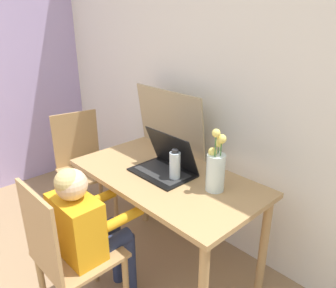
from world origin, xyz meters
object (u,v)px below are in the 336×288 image
(chair_spare, at_px, (83,166))
(flower_vase, at_px, (216,168))
(chair_occupied, at_px, (68,255))
(laptop, at_px, (166,163))
(water_bottle, at_px, (175,166))
(person_seated, at_px, (87,224))

(chair_spare, bearing_deg, flower_vase, -74.62)
(chair_occupied, relative_size, chair_spare, 1.00)
(chair_occupied, relative_size, flower_vase, 2.43)
(laptop, distance_m, water_bottle, 0.12)
(person_seated, bearing_deg, water_bottle, -107.36)
(chair_spare, relative_size, water_bottle, 4.66)
(person_seated, bearing_deg, flower_vase, -124.24)
(chair_occupied, xyz_separation_m, flower_vase, (0.39, 0.72, 0.41))
(person_seated, xyz_separation_m, laptop, (0.05, 0.54, 0.20))
(laptop, bearing_deg, person_seated, -94.81)
(chair_occupied, relative_size, laptop, 2.37)
(chair_occupied, height_order, water_bottle, water_bottle)
(laptop, xyz_separation_m, flower_vase, (0.34, 0.05, 0.08))
(chair_spare, height_order, person_seated, person_seated)
(flower_vase, bearing_deg, laptop, -172.39)
(flower_vase, xyz_separation_m, water_bottle, (-0.24, -0.08, -0.04))
(chair_spare, bearing_deg, chair_occupied, -112.93)
(chair_occupied, height_order, flower_vase, flower_vase)
(person_seated, bearing_deg, chair_spare, -28.63)
(chair_occupied, distance_m, water_bottle, 0.75)
(chair_occupied, distance_m, person_seated, 0.18)
(chair_spare, relative_size, person_seated, 0.94)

